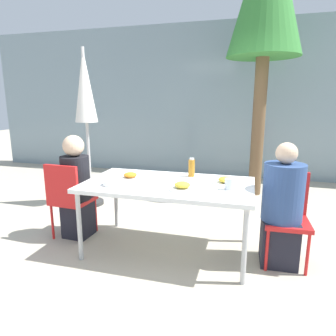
{
  "coord_description": "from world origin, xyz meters",
  "views": [
    {
      "loc": [
        0.76,
        -2.75,
        1.51
      ],
      "look_at": [
        0.0,
        0.0,
        0.87
      ],
      "focal_mm": 32.0,
      "sensor_mm": 36.0,
      "label": 1
    }
  ],
  "objects_px": {
    "person_left": "(76,189)",
    "drinking_cup": "(229,184)",
    "bottle": "(192,168)",
    "closed_umbrella": "(85,95)",
    "chair_right": "(286,211)",
    "salad_bowl": "(113,183)",
    "chair_left": "(68,195)",
    "person_right": "(282,209)"
  },
  "relations": [
    {
      "from": "person_left",
      "to": "drinking_cup",
      "type": "height_order",
      "value": "person_left"
    },
    {
      "from": "person_left",
      "to": "bottle",
      "type": "relative_size",
      "value": 5.77
    },
    {
      "from": "drinking_cup",
      "to": "closed_umbrella",
      "type": "bearing_deg",
      "value": 151.47
    },
    {
      "from": "bottle",
      "to": "chair_right",
      "type": "bearing_deg",
      "value": -11.86
    },
    {
      "from": "bottle",
      "to": "salad_bowl",
      "type": "xyz_separation_m",
      "value": [
        -0.67,
        -0.53,
        -0.07
      ]
    },
    {
      "from": "chair_left",
      "to": "closed_umbrella",
      "type": "relative_size",
      "value": 0.39
    },
    {
      "from": "person_left",
      "to": "person_right",
      "type": "distance_m",
      "value": 2.15
    },
    {
      "from": "bottle",
      "to": "salad_bowl",
      "type": "height_order",
      "value": "bottle"
    },
    {
      "from": "person_left",
      "to": "person_right",
      "type": "height_order",
      "value": "person_right"
    },
    {
      "from": "chair_left",
      "to": "drinking_cup",
      "type": "bearing_deg",
      "value": 1.27
    },
    {
      "from": "person_left",
      "to": "salad_bowl",
      "type": "height_order",
      "value": "person_left"
    },
    {
      "from": "salad_bowl",
      "to": "bottle",
      "type": "bearing_deg",
      "value": 38.65
    },
    {
      "from": "salad_bowl",
      "to": "chair_left",
      "type": "bearing_deg",
      "value": 162.64
    },
    {
      "from": "bottle",
      "to": "drinking_cup",
      "type": "height_order",
      "value": "bottle"
    },
    {
      "from": "closed_umbrella",
      "to": "drinking_cup",
      "type": "bearing_deg",
      "value": -28.53
    },
    {
      "from": "person_right",
      "to": "salad_bowl",
      "type": "xyz_separation_m",
      "value": [
        -1.57,
        -0.25,
        0.21
      ]
    },
    {
      "from": "chair_left",
      "to": "person_left",
      "type": "distance_m",
      "value": 0.11
    },
    {
      "from": "chair_right",
      "to": "salad_bowl",
      "type": "distance_m",
      "value": 1.67
    },
    {
      "from": "person_right",
      "to": "bottle",
      "type": "relative_size",
      "value": 5.78
    },
    {
      "from": "closed_umbrella",
      "to": "chair_right",
      "type": "bearing_deg",
      "value": -19.8
    },
    {
      "from": "closed_umbrella",
      "to": "drinking_cup",
      "type": "height_order",
      "value": "closed_umbrella"
    },
    {
      "from": "person_right",
      "to": "closed_umbrella",
      "type": "distance_m",
      "value": 2.95
    },
    {
      "from": "drinking_cup",
      "to": "chair_left",
      "type": "bearing_deg",
      "value": 178.07
    },
    {
      "from": "chair_left",
      "to": "closed_umbrella",
      "type": "bearing_deg",
      "value": 111.4
    },
    {
      "from": "chair_left",
      "to": "salad_bowl",
      "type": "bearing_deg",
      "value": -14.16
    },
    {
      "from": "person_left",
      "to": "bottle",
      "type": "distance_m",
      "value": 1.3
    },
    {
      "from": "chair_right",
      "to": "closed_umbrella",
      "type": "distance_m",
      "value": 2.98
    },
    {
      "from": "person_right",
      "to": "bottle",
      "type": "bearing_deg",
      "value": -19.22
    },
    {
      "from": "person_left",
      "to": "closed_umbrella",
      "type": "bearing_deg",
      "value": 115.44
    },
    {
      "from": "chair_right",
      "to": "bottle",
      "type": "height_order",
      "value": "bottle"
    },
    {
      "from": "chair_left",
      "to": "bottle",
      "type": "height_order",
      "value": "bottle"
    },
    {
      "from": "closed_umbrella",
      "to": "drinking_cup",
      "type": "distance_m",
      "value": 2.51
    },
    {
      "from": "closed_umbrella",
      "to": "salad_bowl",
      "type": "height_order",
      "value": "closed_umbrella"
    },
    {
      "from": "chair_left",
      "to": "drinking_cup",
      "type": "relative_size",
      "value": 8.31
    },
    {
      "from": "chair_left",
      "to": "person_left",
      "type": "height_order",
      "value": "person_left"
    },
    {
      "from": "closed_umbrella",
      "to": "bottle",
      "type": "distance_m",
      "value": 1.98
    },
    {
      "from": "bottle",
      "to": "drinking_cup",
      "type": "distance_m",
      "value": 0.58
    },
    {
      "from": "person_right",
      "to": "drinking_cup",
      "type": "bearing_deg",
      "value": 11.22
    },
    {
      "from": "drinking_cup",
      "to": "salad_bowl",
      "type": "bearing_deg",
      "value": -172.66
    },
    {
      "from": "person_left",
      "to": "person_right",
      "type": "xyz_separation_m",
      "value": [
        2.15,
        -0.02,
        -0.02
      ]
    },
    {
      "from": "chair_right",
      "to": "salad_bowl",
      "type": "relative_size",
      "value": 4.59
    },
    {
      "from": "person_left",
      "to": "closed_umbrella",
      "type": "relative_size",
      "value": 0.52
    }
  ]
}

